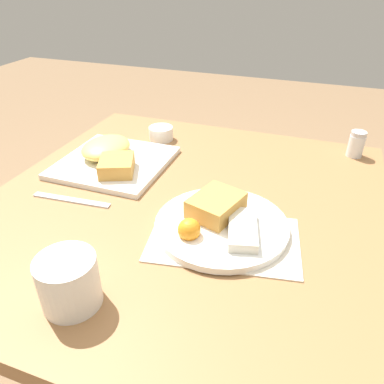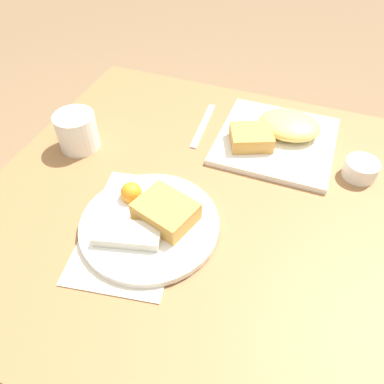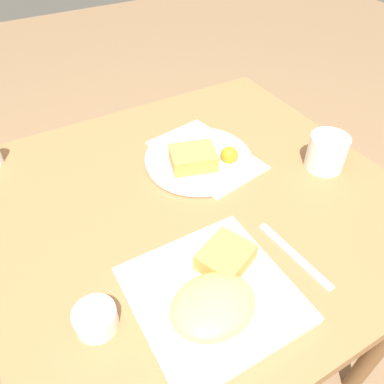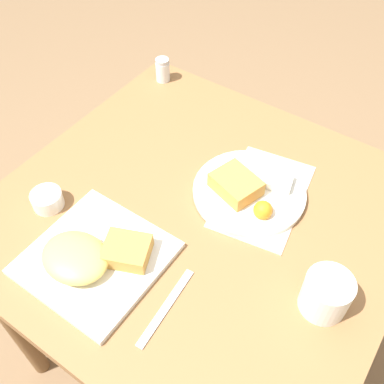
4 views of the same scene
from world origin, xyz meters
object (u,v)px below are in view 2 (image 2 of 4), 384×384
(sauce_ramekin, at_px, (361,169))
(coffee_mug, at_px, (77,131))
(butter_knife, at_px, (203,125))
(plate_square_near, at_px, (278,134))
(plate_oval_far, at_px, (151,220))

(sauce_ramekin, height_order, coffee_mug, coffee_mug)
(butter_knife, bearing_deg, plate_square_near, 86.88)
(sauce_ramekin, bearing_deg, coffee_mug, 11.34)
(sauce_ramekin, bearing_deg, plate_oval_far, 38.44)
(plate_oval_far, bearing_deg, coffee_mug, -32.17)
(plate_oval_far, bearing_deg, butter_knife, -87.59)
(plate_square_near, bearing_deg, plate_oval_far, 63.51)
(plate_square_near, distance_m, sauce_ramekin, 0.20)
(sauce_ramekin, distance_m, butter_knife, 0.39)
(plate_oval_far, xyz_separation_m, sauce_ramekin, (-0.37, -0.29, 0.00))
(butter_knife, bearing_deg, sauce_ramekin, 77.89)
(plate_square_near, relative_size, butter_knife, 1.43)
(plate_square_near, relative_size, coffee_mug, 2.90)
(sauce_ramekin, bearing_deg, plate_square_near, -16.23)
(plate_square_near, distance_m, plate_oval_far, 0.39)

